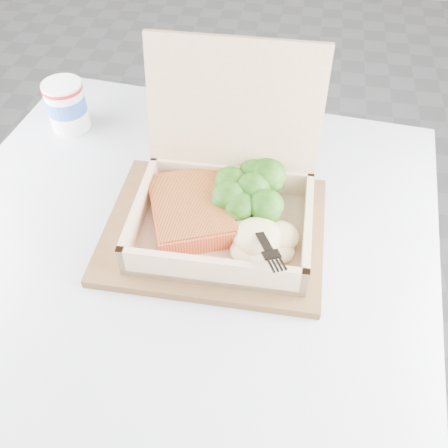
% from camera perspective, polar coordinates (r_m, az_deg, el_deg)
% --- Properties ---
extents(floor, '(4.00, 4.00, 0.00)m').
position_cam_1_polar(floor, '(1.84, -19.85, 1.39)').
color(floor, '#95959A').
rests_on(floor, ground).
extents(cafe_table, '(0.78, 0.78, 0.70)m').
position_cam_1_polar(cafe_table, '(0.86, -4.54, -9.69)').
color(cafe_table, black).
rests_on(cafe_table, floor).
extents(serving_tray, '(0.31, 0.25, 0.01)m').
position_cam_1_polar(serving_tray, '(0.71, -1.09, -0.63)').
color(serving_tray, brown).
rests_on(serving_tray, cafe_table).
extents(takeout_container, '(0.25, 0.23, 0.23)m').
position_cam_1_polar(takeout_container, '(0.69, 0.25, 4.45)').
color(takeout_container, tan).
rests_on(takeout_container, serving_tray).
extents(salmon_fillet, '(0.15, 0.17, 0.03)m').
position_cam_1_polar(salmon_fillet, '(0.70, -3.85, 1.62)').
color(salmon_fillet, '#D7522A').
rests_on(salmon_fillet, takeout_container).
extents(broccoli_pile, '(0.12, 0.12, 0.04)m').
position_cam_1_polar(broccoli_pile, '(0.71, 3.19, 3.36)').
color(broccoli_pile, '#377019').
rests_on(broccoli_pile, takeout_container).
extents(mashed_potatoes, '(0.11, 0.09, 0.04)m').
position_cam_1_polar(mashed_potatoes, '(0.66, 3.89, -1.47)').
color(mashed_potatoes, '#CFC186').
rests_on(mashed_potatoes, takeout_container).
extents(plastic_fork, '(0.07, 0.14, 0.03)m').
position_cam_1_polar(plastic_fork, '(0.66, 3.39, 0.56)').
color(plastic_fork, black).
rests_on(plastic_fork, mashed_potatoes).
extents(paper_cup, '(0.07, 0.07, 0.09)m').
position_cam_1_polar(paper_cup, '(0.93, -17.58, 12.93)').
color(paper_cup, white).
rests_on(paper_cup, cafe_table).
extents(receipt, '(0.15, 0.17, 0.00)m').
position_cam_1_polar(receipt, '(0.83, 0.48, 7.27)').
color(receipt, white).
rests_on(receipt, cafe_table).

